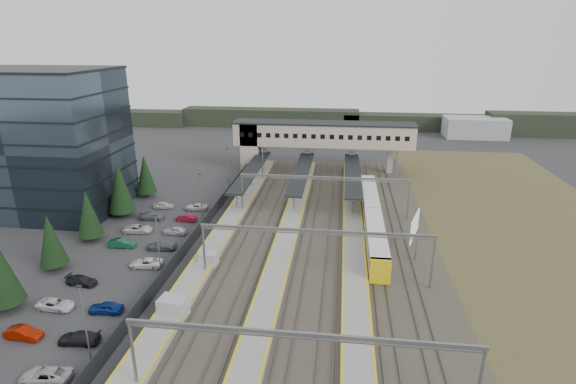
# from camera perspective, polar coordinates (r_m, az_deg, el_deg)

# --- Properties ---
(ground) EXTENTS (220.00, 220.00, 0.00)m
(ground) POSITION_cam_1_polar(r_m,az_deg,el_deg) (65.93, -6.70, -7.17)
(ground) COLOR #2B2B2D
(ground) RESTS_ON ground
(office_building) EXTENTS (24.30, 18.30, 24.30)m
(office_building) POSITION_cam_1_polar(r_m,az_deg,el_deg) (87.59, -28.73, 5.63)
(office_building) COLOR #33414E
(office_building) RESTS_ON ground
(conifer_row) EXTENTS (4.42, 49.82, 9.50)m
(conifer_row) POSITION_cam_1_polar(r_m,az_deg,el_deg) (69.25, -25.66, -3.33)
(conifer_row) COLOR black
(conifer_row) RESTS_ON ground
(car_park) EXTENTS (10.67, 44.71, 1.29)m
(car_park) POSITION_cam_1_polar(r_m,az_deg,el_deg) (65.12, -19.45, -7.95)
(car_park) COLOR #7E0F00
(car_park) RESTS_ON ground
(lampposts) EXTENTS (0.50, 53.25, 8.07)m
(lampposts) POSITION_cam_1_polar(r_m,az_deg,el_deg) (67.53, -13.22, -2.89)
(lampposts) COLOR slate
(lampposts) RESTS_ON ground
(fence) EXTENTS (0.08, 90.00, 2.00)m
(fence) POSITION_cam_1_polar(r_m,az_deg,el_deg) (71.58, -10.88, -4.34)
(fence) COLOR #26282B
(fence) RESTS_ON ground
(relay_cabin_near) EXTENTS (3.18, 2.51, 2.44)m
(relay_cabin_near) POSITION_cam_1_polar(r_m,az_deg,el_deg) (51.66, -14.36, -14.09)
(relay_cabin_near) COLOR #9EA0A3
(relay_cabin_near) RESTS_ON ground
(relay_cabin_far) EXTENTS (2.37, 2.03, 2.04)m
(relay_cabin_far) POSITION_cam_1_polar(r_m,az_deg,el_deg) (61.25, -10.02, -8.42)
(relay_cabin_far) COLOR #9EA0A3
(relay_cabin_far) RESTS_ON ground
(rail_corridor) EXTENTS (34.00, 90.00, 0.92)m
(rail_corridor) POSITION_cam_1_polar(r_m,az_deg,el_deg) (68.85, 1.88, -5.60)
(rail_corridor) COLOR #3B332C
(rail_corridor) RESTS_ON ground
(canopies) EXTENTS (23.10, 30.00, 3.28)m
(canopies) POSITION_cam_1_polar(r_m,az_deg,el_deg) (88.36, 1.70, 2.53)
(canopies) COLOR black
(canopies) RESTS_ON ground
(footbridge) EXTENTS (40.40, 6.40, 11.20)m
(footbridge) POSITION_cam_1_polar(r_m,az_deg,el_deg) (101.83, 2.92, 7.05)
(footbridge) COLOR #B8A891
(footbridge) RESTS_ON ground
(gantries) EXTENTS (28.40, 62.28, 7.17)m
(gantries) POSITION_cam_1_polar(r_m,az_deg,el_deg) (64.65, 4.12, -1.83)
(gantries) COLOR slate
(gantries) RESTS_ON ground
(train) EXTENTS (2.58, 35.88, 3.25)m
(train) POSITION_cam_1_polar(r_m,az_deg,el_deg) (72.55, 10.67, -3.27)
(train) COLOR silver
(train) RESTS_ON ground
(billboard) EXTENTS (2.08, 6.23, 5.60)m
(billboard) POSITION_cam_1_polar(r_m,az_deg,el_deg) (65.42, 15.77, -4.35)
(billboard) COLOR slate
(billboard) RESTS_ON ground
(scrub_east) EXTENTS (34.00, 120.00, 0.06)m
(scrub_east) POSITION_cam_1_polar(r_m,az_deg,el_deg) (75.10, 30.29, -6.40)
(scrub_east) COLOR #484326
(scrub_east) RESTS_ON ground
(treeline_far) EXTENTS (170.00, 19.00, 7.00)m
(treeline_far) POSITION_cam_1_polar(r_m,az_deg,el_deg) (152.18, 10.45, 8.82)
(treeline_far) COLOR black
(treeline_far) RESTS_ON ground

